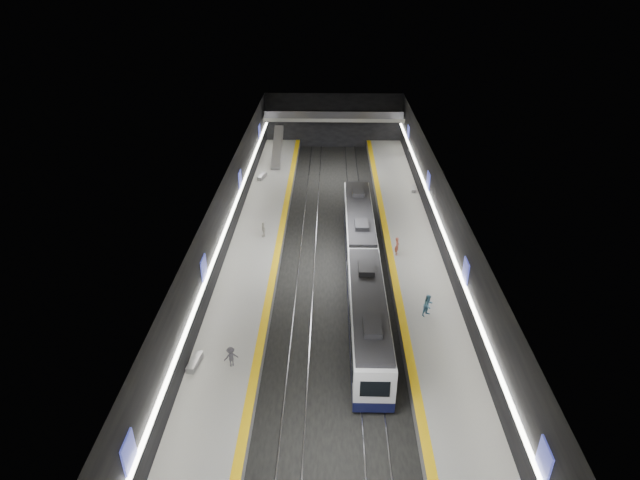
{
  "coord_description": "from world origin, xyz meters",
  "views": [
    {
      "loc": [
        -0.35,
        -42.5,
        25.9
      ],
      "look_at": [
        -1.28,
        1.32,
        2.2
      ],
      "focal_mm": 30.0,
      "sensor_mm": 36.0,
      "label": 1
    }
  ],
  "objects_px": {
    "escalator": "(277,147)",
    "bench_left_near": "(195,362)",
    "bench_right_far": "(414,189)",
    "passenger_left_b": "(231,357)",
    "passenger_right_b": "(428,305)",
    "passenger_left_a": "(263,229)",
    "bench_left_far": "(262,177)",
    "passenger_right_a": "(397,246)",
    "train": "(363,265)"
  },
  "relations": [
    {
      "from": "bench_left_near",
      "to": "passenger_left_a",
      "type": "xyz_separation_m",
      "value": [
        2.58,
        18.79,
        0.54
      ]
    },
    {
      "from": "bench_right_far",
      "to": "passenger_right_a",
      "type": "xyz_separation_m",
      "value": [
        -3.63,
        -15.17,
        0.67
      ]
    },
    {
      "from": "passenger_right_a",
      "to": "passenger_left_b",
      "type": "bearing_deg",
      "value": 146.34
    },
    {
      "from": "train",
      "to": "bench_left_near",
      "type": "relative_size",
      "value": 15.59
    },
    {
      "from": "escalator",
      "to": "passenger_left_b",
      "type": "relative_size",
      "value": 5.25
    },
    {
      "from": "train",
      "to": "passenger_right_b",
      "type": "height_order",
      "value": "train"
    },
    {
      "from": "escalator",
      "to": "bench_left_near",
      "type": "relative_size",
      "value": 4.15
    },
    {
      "from": "bench_right_far",
      "to": "passenger_left_b",
      "type": "relative_size",
      "value": 1.12
    },
    {
      "from": "passenger_right_b",
      "to": "passenger_left_b",
      "type": "xyz_separation_m",
      "value": [
        -14.23,
        -6.06,
        -0.15
      ]
    },
    {
      "from": "bench_left_far",
      "to": "bench_right_far",
      "type": "relative_size",
      "value": 1.16
    },
    {
      "from": "passenger_right_b",
      "to": "passenger_right_a",
      "type": "bearing_deg",
      "value": 59.63
    },
    {
      "from": "bench_right_far",
      "to": "passenger_left_a",
      "type": "xyz_separation_m",
      "value": [
        -16.42,
        -11.87,
        0.57
      ]
    },
    {
      "from": "bench_left_near",
      "to": "bench_right_far",
      "type": "xyz_separation_m",
      "value": [
        19.0,
        30.65,
        -0.03
      ]
    },
    {
      "from": "bench_left_far",
      "to": "passenger_left_b",
      "type": "distance_m",
      "value": 34.22
    },
    {
      "from": "passenger_right_a",
      "to": "bench_right_far",
      "type": "bearing_deg",
      "value": -7.45
    },
    {
      "from": "bench_left_near",
      "to": "passenger_right_a",
      "type": "bearing_deg",
      "value": 53.23
    },
    {
      "from": "escalator",
      "to": "bench_right_far",
      "type": "bearing_deg",
      "value": -30.39
    },
    {
      "from": "passenger_left_b",
      "to": "bench_left_far",
      "type": "bearing_deg",
      "value": -108.85
    },
    {
      "from": "bench_left_far",
      "to": "escalator",
      "type": "bearing_deg",
      "value": 93.51
    },
    {
      "from": "passenger_right_b",
      "to": "passenger_left_b",
      "type": "relative_size",
      "value": 1.2
    },
    {
      "from": "escalator",
      "to": "passenger_right_b",
      "type": "bearing_deg",
      "value": -66.87
    },
    {
      "from": "train",
      "to": "escalator",
      "type": "relative_size",
      "value": 3.76
    },
    {
      "from": "escalator",
      "to": "bench_right_far",
      "type": "relative_size",
      "value": 4.68
    },
    {
      "from": "passenger_right_b",
      "to": "passenger_left_a",
      "type": "distance_m",
      "value": 19.06
    },
    {
      "from": "bench_left_near",
      "to": "passenger_left_a",
      "type": "bearing_deg",
      "value": 90.21
    },
    {
      "from": "bench_left_far",
      "to": "passenger_right_a",
      "type": "relative_size",
      "value": 1.13
    },
    {
      "from": "escalator",
      "to": "bench_left_far",
      "type": "bearing_deg",
      "value": -102.05
    },
    {
      "from": "bench_left_far",
      "to": "bench_right_far",
      "type": "xyz_separation_m",
      "value": [
        18.38,
        -3.51,
        -0.03
      ]
    },
    {
      "from": "bench_left_near",
      "to": "passenger_right_b",
      "type": "distance_m",
      "value": 17.84
    },
    {
      "from": "bench_right_far",
      "to": "passenger_right_a",
      "type": "bearing_deg",
      "value": -93.67
    },
    {
      "from": "passenger_left_a",
      "to": "bench_left_near",
      "type": "bearing_deg",
      "value": -28.62
    },
    {
      "from": "train",
      "to": "escalator",
      "type": "xyz_separation_m",
      "value": [
        -10.0,
        29.05,
        0.7
      ]
    },
    {
      "from": "passenger_right_b",
      "to": "escalator",
      "type": "bearing_deg",
      "value": 74.37
    },
    {
      "from": "escalator",
      "to": "passenger_right_b",
      "type": "distance_m",
      "value": 37.6
    },
    {
      "from": "train",
      "to": "passenger_right_b",
      "type": "distance_m",
      "value": 7.29
    },
    {
      "from": "escalator",
      "to": "passenger_left_a",
      "type": "height_order",
      "value": "escalator"
    },
    {
      "from": "bench_left_near",
      "to": "passenger_left_a",
      "type": "height_order",
      "value": "passenger_left_a"
    },
    {
      "from": "escalator",
      "to": "bench_left_far",
      "type": "xyz_separation_m",
      "value": [
        -1.38,
        -6.46,
        -1.66
      ]
    },
    {
      "from": "train",
      "to": "bench_left_near",
      "type": "bearing_deg",
      "value": -136.04
    },
    {
      "from": "escalator",
      "to": "passenger_right_b",
      "type": "relative_size",
      "value": 4.37
    },
    {
      "from": "bench_left_far",
      "to": "passenger_right_b",
      "type": "xyz_separation_m",
      "value": [
        16.15,
        -28.1,
        0.67
      ]
    },
    {
      "from": "bench_left_near",
      "to": "passenger_left_a",
      "type": "distance_m",
      "value": 18.97
    },
    {
      "from": "bench_left_near",
      "to": "passenger_right_b",
      "type": "bearing_deg",
      "value": 27.88
    },
    {
      "from": "passenger_left_a",
      "to": "passenger_right_b",
      "type": "bearing_deg",
      "value": 27.3
    },
    {
      "from": "train",
      "to": "escalator",
      "type": "distance_m",
      "value": 30.73
    },
    {
      "from": "escalator",
      "to": "bench_left_near",
      "type": "distance_m",
      "value": 40.71
    },
    {
      "from": "bench_left_far",
      "to": "passenger_right_a",
      "type": "height_order",
      "value": "passenger_right_a"
    },
    {
      "from": "passenger_right_a",
      "to": "passenger_left_a",
      "type": "height_order",
      "value": "passenger_right_a"
    },
    {
      "from": "bench_left_near",
      "to": "bench_left_far",
      "type": "xyz_separation_m",
      "value": [
        0.62,
        34.16,
        0.01
      ]
    },
    {
      "from": "bench_right_far",
      "to": "escalator",
      "type": "bearing_deg",
      "value": 159.39
    }
  ]
}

